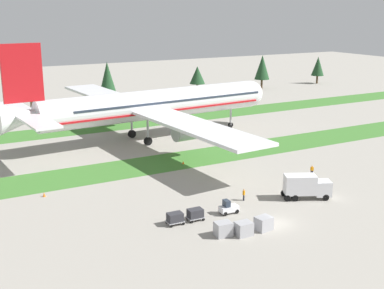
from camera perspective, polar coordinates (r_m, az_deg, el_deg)
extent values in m
plane|color=gray|center=(66.85, 9.61, -8.72)|extent=(400.00, 400.00, 0.00)
cube|color=#3D752D|center=(91.49, -2.37, -1.93)|extent=(320.00, 10.35, 0.01)
cube|color=#3D752D|center=(120.75, -9.27, 2.08)|extent=(320.00, 10.35, 0.01)
cylinder|color=silver|center=(106.06, -4.05, 4.57)|extent=(50.43, 9.75, 6.11)
sphere|color=silver|center=(119.95, 6.54, 5.73)|extent=(5.98, 5.98, 5.98)
cone|color=silver|center=(96.10, -18.59, 3.00)|extent=(8.96, 6.41, 5.80)
cube|color=red|center=(106.26, -4.04, 4.00)|extent=(49.22, 9.78, 0.36)
cube|color=#283342|center=(107.41, -2.63, 5.14)|extent=(44.34, 9.37, 0.44)
cube|color=silver|center=(122.50, -9.82, 5.51)|extent=(10.38, 34.11, 0.55)
cylinder|color=#A3A3A8|center=(118.77, -8.29, 4.29)|extent=(5.12, 3.71, 3.36)
cube|color=silver|center=(87.96, 0.47, 2.02)|extent=(10.38, 34.11, 0.55)
cylinder|color=#A3A3A8|center=(93.18, -0.62, 1.49)|extent=(5.12, 3.71, 3.36)
cube|color=silver|center=(103.74, -19.40, 4.03)|extent=(5.33, 12.52, 0.38)
cube|color=silver|center=(88.63, -16.92, 2.47)|extent=(5.33, 12.52, 0.38)
cube|color=red|center=(95.03, -18.62, 7.64)|extent=(7.18, 1.18, 10.38)
cylinder|color=#A3A3A8|center=(117.29, 4.39, 3.63)|extent=(0.44, 0.44, 5.96)
cylinder|color=black|center=(117.91, 4.36, 2.21)|extent=(1.23, 0.51, 1.20)
cylinder|color=#A3A3A8|center=(108.18, -6.84, 2.67)|extent=(0.44, 0.44, 5.71)
cylinder|color=black|center=(108.82, -6.79, 1.20)|extent=(1.74, 0.72, 1.70)
cylinder|color=#A3A3A8|center=(101.79, -5.02, 1.93)|extent=(0.44, 0.44, 5.71)
cylinder|color=black|center=(102.48, -4.98, 0.38)|extent=(1.74, 0.72, 1.70)
cube|color=silver|center=(68.78, 4.18, -7.22)|extent=(2.64, 1.38, 0.77)
cube|color=#283342|center=(68.28, 3.91, -6.63)|extent=(0.74, 1.11, 0.90)
cylinder|color=black|center=(69.80, 4.59, -7.23)|extent=(0.61, 0.22, 0.60)
cylinder|color=black|center=(68.93, 5.07, -7.53)|extent=(0.61, 0.22, 0.60)
cylinder|color=black|center=(68.93, 3.29, -7.50)|extent=(0.61, 0.22, 0.60)
cylinder|color=black|center=(68.06, 3.75, -7.81)|extent=(0.61, 0.22, 0.60)
cube|color=#A3A3A8|center=(66.59, 0.37, -8.21)|extent=(2.25, 1.57, 0.10)
cube|color=#2D2D33|center=(66.36, 0.37, -7.74)|extent=(1.98, 1.38, 1.10)
cylinder|color=black|center=(67.59, 0.73, -8.04)|extent=(0.40, 0.13, 0.40)
cylinder|color=black|center=(66.47, 1.29, -8.45)|extent=(0.40, 0.13, 0.40)
cylinder|color=black|center=(66.90, -0.55, -8.29)|extent=(0.40, 0.13, 0.40)
cylinder|color=black|center=(65.76, -0.01, -8.72)|extent=(0.40, 0.13, 0.40)
cube|color=#A3A3A8|center=(65.43, -1.92, -8.66)|extent=(2.25, 1.57, 0.10)
cube|color=#2D2D33|center=(65.19, -1.93, -8.18)|extent=(1.98, 1.38, 1.10)
cylinder|color=black|center=(66.41, -1.51, -8.48)|extent=(0.40, 0.13, 0.40)
cylinder|color=black|center=(65.27, -0.99, -8.91)|extent=(0.40, 0.13, 0.40)
cylinder|color=black|center=(65.78, -2.84, -8.73)|extent=(0.40, 0.13, 0.40)
cylinder|color=black|center=(64.62, -2.34, -9.18)|extent=(0.40, 0.13, 0.40)
cube|color=silver|center=(75.98, 14.51, -4.76)|extent=(2.98, 3.02, 2.20)
cube|color=#283342|center=(76.16, 15.30, -4.42)|extent=(0.97, 1.90, 0.97)
cube|color=silver|center=(74.86, 12.09, -4.42)|extent=(5.05, 4.02, 2.80)
cylinder|color=black|center=(77.31, 14.40, -5.27)|extent=(1.00, 0.69, 0.96)
cylinder|color=black|center=(75.53, 14.84, -5.79)|extent=(1.00, 0.69, 0.96)
cylinder|color=black|center=(76.11, 11.17, -5.40)|extent=(1.00, 0.69, 0.96)
cylinder|color=black|center=(74.30, 11.54, -5.94)|extent=(1.00, 0.69, 0.96)
cylinder|color=black|center=(75.85, 10.34, -5.43)|extent=(1.00, 0.69, 0.96)
cylinder|color=black|center=(74.03, 10.69, -5.97)|extent=(1.00, 0.69, 0.96)
cylinder|color=black|center=(73.63, 5.84, -5.94)|extent=(0.18, 0.18, 0.85)
cylinder|color=black|center=(73.43, 5.87, -6.00)|extent=(0.18, 0.18, 0.85)
cylinder|color=orange|center=(73.27, 5.87, -5.43)|extent=(0.36, 0.36, 0.62)
sphere|color=tan|center=(73.12, 5.88, -5.10)|extent=(0.24, 0.24, 0.24)
cylinder|color=orange|center=(73.50, 5.83, -5.39)|extent=(0.10, 0.10, 0.58)
cylinder|color=orange|center=(73.08, 5.91, -5.52)|extent=(0.10, 0.10, 0.58)
cylinder|color=black|center=(86.13, 13.43, -3.14)|extent=(0.18, 0.18, 0.85)
cylinder|color=black|center=(86.15, 13.28, -3.13)|extent=(0.18, 0.18, 0.85)
cylinder|color=orange|center=(85.92, 13.39, -2.67)|extent=(0.36, 0.36, 0.62)
sphere|color=tan|center=(85.78, 13.40, -2.38)|extent=(0.24, 0.24, 0.24)
cylinder|color=orange|center=(85.91, 13.54, -2.70)|extent=(0.10, 0.10, 0.58)
cylinder|color=orange|center=(85.95, 13.23, -2.67)|extent=(0.10, 0.10, 0.58)
cube|color=#A3A3A8|center=(62.59, 5.84, -9.43)|extent=(2.04, 1.65, 1.70)
cube|color=#A3A3A8|center=(62.24, 3.54, -9.49)|extent=(2.14, 1.78, 1.76)
cube|color=#A3A3A8|center=(64.33, 8.08, -8.80)|extent=(2.18, 1.83, 1.72)
cone|color=orange|center=(77.70, -16.34, -5.43)|extent=(0.44, 0.44, 0.64)
cone|color=orange|center=(90.02, -1.00, -2.03)|extent=(0.44, 0.44, 0.55)
cylinder|color=#4C3823|center=(147.07, -17.66, 4.61)|extent=(0.70, 0.70, 3.72)
cone|color=#1E4223|center=(146.28, -17.82, 6.61)|extent=(5.33, 5.33, 6.67)
cylinder|color=#4C3823|center=(154.74, -9.42, 5.42)|extent=(0.70, 0.70, 2.70)
cone|color=#1E4223|center=(153.89, -9.52, 7.55)|extent=(4.78, 4.78, 8.93)
cylinder|color=#4C3823|center=(165.09, 0.60, 6.31)|extent=(0.70, 0.70, 3.27)
cone|color=#1E4223|center=(164.47, 0.61, 7.84)|extent=(4.99, 4.99, 5.63)
cylinder|color=#4C3823|center=(177.23, 7.86, 6.78)|extent=(0.70, 0.70, 3.30)
cone|color=#1E4223|center=(176.51, 7.93, 8.63)|extent=(5.12, 5.12, 8.21)
cylinder|color=#4C3823|center=(193.93, 13.92, 7.14)|extent=(0.70, 0.70, 2.95)
cone|color=#1E4223|center=(193.35, 14.01, 8.57)|extent=(4.59, 4.59, 6.85)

